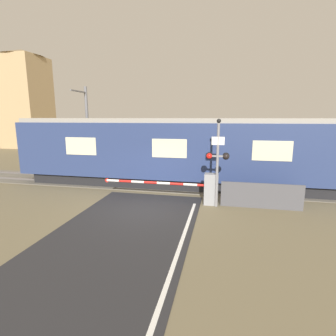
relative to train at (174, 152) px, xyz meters
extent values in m
plane|color=#6B6047|center=(-0.57, -4.06, -1.94)|extent=(80.00, 80.00, 0.00)
cube|color=#666056|center=(-0.57, 0.00, -1.92)|extent=(36.00, 3.20, 0.03)
cube|color=#595451|center=(-0.57, -0.72, -1.86)|extent=(36.00, 0.08, 0.10)
cube|color=#595451|center=(-0.57, 0.72, -1.86)|extent=(36.00, 0.08, 0.10)
cube|color=black|center=(0.00, 0.00, -1.64)|extent=(16.36, 2.43, 0.60)
cube|color=navy|center=(0.00, 0.00, 0.13)|extent=(17.78, 2.86, 2.94)
cube|color=gray|center=(0.00, 0.00, 1.72)|extent=(17.43, 2.63, 0.24)
cube|color=beige|center=(4.89, -1.44, 0.35)|extent=(1.78, 0.02, 0.94)
cube|color=beige|center=(0.00, -1.44, 0.35)|extent=(1.78, 0.02, 0.94)
cube|color=beige|center=(-4.89, -1.44, 0.35)|extent=(1.78, 0.02, 0.94)
cube|color=gray|center=(2.20, -2.93, -1.24)|extent=(0.60, 0.44, 1.40)
cylinder|color=gray|center=(2.20, -2.93, -1.08)|extent=(0.16, 0.16, 0.18)
cylinder|color=red|center=(1.90, -2.93, -1.08)|extent=(0.62, 0.11, 0.11)
cylinder|color=white|center=(1.28, -2.93, -1.08)|extent=(0.62, 0.11, 0.11)
cylinder|color=red|center=(0.66, -2.93, -1.08)|extent=(0.62, 0.11, 0.11)
cylinder|color=white|center=(0.04, -2.93, -1.08)|extent=(0.62, 0.11, 0.11)
cylinder|color=red|center=(-0.58, -2.93, -1.08)|extent=(0.62, 0.11, 0.11)
cylinder|color=white|center=(-1.19, -2.93, -1.08)|extent=(0.62, 0.11, 0.11)
cylinder|color=red|center=(-1.81, -2.93, -1.08)|extent=(0.62, 0.11, 0.11)
cylinder|color=white|center=(-2.43, -2.93, -1.08)|extent=(0.62, 0.11, 0.11)
cylinder|color=red|center=(-2.74, -2.93, -1.08)|extent=(0.20, 0.02, 0.20)
cylinder|color=gray|center=(2.44, -3.17, -0.15)|extent=(0.11, 0.11, 3.58)
cube|color=gray|center=(2.44, -3.17, 0.28)|extent=(0.81, 0.07, 0.07)
sphere|color=red|center=(2.09, -3.22, 0.28)|extent=(0.24, 0.24, 0.24)
sphere|color=black|center=(2.78, -3.22, 0.28)|extent=(0.24, 0.24, 0.24)
cylinder|color=black|center=(2.09, -3.11, 0.28)|extent=(0.30, 0.06, 0.30)
cylinder|color=black|center=(2.78, -3.11, 0.28)|extent=(0.30, 0.06, 0.30)
cube|color=white|center=(2.44, -3.21, 0.93)|extent=(0.53, 0.02, 0.34)
sphere|color=black|center=(2.44, -3.17, 1.75)|extent=(0.18, 0.18, 0.18)
cylinder|color=slate|center=(-6.62, 2.54, 1.00)|extent=(0.20, 0.20, 5.87)
cube|color=slate|center=(-6.62, 1.64, 3.53)|extent=(0.10, 1.80, 0.08)
cube|color=tan|center=(-22.07, 15.48, 3.66)|extent=(4.84, 4.84, 11.19)
cone|color=olive|center=(-22.07, 15.48, 9.65)|extent=(5.32, 5.32, 0.80)
cube|color=#4C4C51|center=(4.32, -3.01, -1.39)|extent=(3.37, 0.06, 1.10)
camera|label=1|loc=(2.66, -14.27, 1.89)|focal=28.00mm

